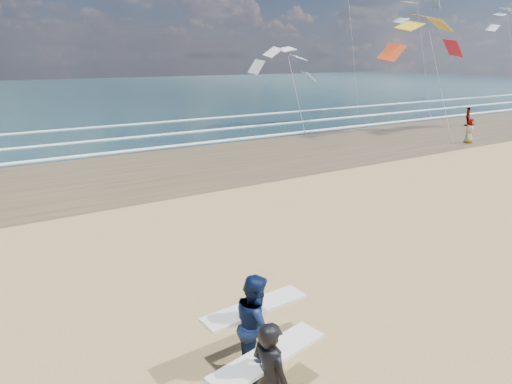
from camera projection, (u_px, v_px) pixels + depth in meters
wet_sand_strip at (353, 141)px, 32.17m from camera, size 220.00×12.00×0.01m
ocean at (125, 92)px, 75.93m from camera, size 220.00×100.00×0.02m
foam_breakers at (273, 123)px, 40.34m from camera, size 220.00×11.70×0.05m
surfer_near at (270, 378)px, 7.03m from camera, size 2.26×1.21×2.01m
surfer_far at (256, 323)px, 8.46m from camera, size 2.23×1.28×2.00m
beachgoer_0 at (470, 131)px, 31.15m from camera, size 0.91×0.68×1.68m
beachgoer_1 at (468, 117)px, 38.81m from camera, size 0.96×0.89×1.59m
kite_0 at (433, 49)px, 32.00m from camera, size 7.96×4.98×9.93m
kite_1 at (292, 74)px, 36.68m from camera, size 6.39×4.80×7.52m
kite_2 at (421, 39)px, 45.35m from camera, size 6.34×4.80×12.99m
kite_4 at (511, 42)px, 59.40m from camera, size 6.80×4.85×12.91m
kite_5 at (352, 37)px, 48.21m from camera, size 4.53×4.60×14.84m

